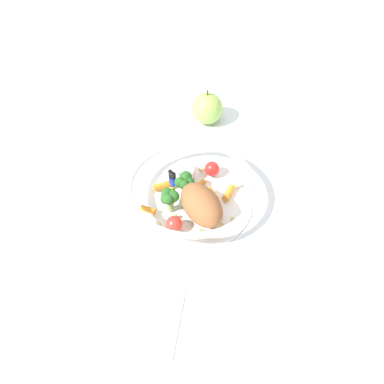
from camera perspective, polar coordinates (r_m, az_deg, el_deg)
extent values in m
plane|color=white|center=(0.76, -0.83, -0.23)|extent=(2.40, 2.40, 0.00)
cylinder|color=white|center=(0.75, 0.00, -1.10)|extent=(0.22, 0.22, 0.01)
torus|color=white|center=(0.72, 0.00, 0.92)|extent=(0.23, 0.23, 0.01)
ellipsoid|color=brown|center=(0.70, 1.30, -1.76)|extent=(0.11, 0.11, 0.06)
cylinder|color=#7FAD5B|center=(0.72, -3.00, -1.79)|extent=(0.01, 0.01, 0.02)
sphere|color=#23561E|center=(0.70, -3.22, -0.99)|extent=(0.02, 0.02, 0.02)
sphere|color=#23561E|center=(0.70, -2.89, -0.95)|extent=(0.02, 0.02, 0.02)
sphere|color=#23561E|center=(0.70, -2.52, -0.61)|extent=(0.02, 0.02, 0.02)
sphere|color=#23561E|center=(0.70, -2.64, -0.17)|extent=(0.01, 0.01, 0.01)
sphere|color=#23561E|center=(0.71, -2.94, -0.29)|extent=(0.02, 0.02, 0.02)
sphere|color=#23561E|center=(0.71, -3.43, -0.16)|extent=(0.02, 0.02, 0.02)
sphere|color=#23561E|center=(0.70, -3.56, -0.54)|extent=(0.02, 0.02, 0.02)
sphere|color=#23561E|center=(0.70, -3.64, -0.98)|extent=(0.02, 0.02, 0.02)
cylinder|color=#7FAD5B|center=(0.74, -0.83, 0.14)|extent=(0.01, 0.01, 0.02)
sphere|color=#23561E|center=(0.72, -0.97, 0.99)|extent=(0.02, 0.02, 0.02)
sphere|color=#23561E|center=(0.72, -0.35, 1.00)|extent=(0.01, 0.01, 0.01)
sphere|color=#23561E|center=(0.73, -0.44, 1.31)|extent=(0.02, 0.02, 0.02)
sphere|color=#23561E|center=(0.73, -0.61, 2.01)|extent=(0.02, 0.02, 0.02)
sphere|color=#23561E|center=(0.73, -1.23, 1.85)|extent=(0.02, 0.02, 0.02)
sphere|color=#23561E|center=(0.72, -1.65, 1.32)|extent=(0.02, 0.02, 0.02)
sphere|color=white|center=(0.76, -0.58, 2.16)|extent=(0.02, 0.02, 0.02)
sphere|color=white|center=(0.76, -0.49, 2.79)|extent=(0.03, 0.03, 0.03)
sphere|color=white|center=(0.77, -0.27, 2.85)|extent=(0.03, 0.03, 0.03)
sphere|color=white|center=(0.77, -0.55, 2.86)|extent=(0.02, 0.02, 0.02)
sphere|color=white|center=(0.77, -1.40, 3.30)|extent=(0.03, 0.03, 0.03)
sphere|color=white|center=(0.77, -0.96, 2.53)|extent=(0.02, 0.02, 0.02)
cube|color=yellow|center=(0.76, -2.65, 0.92)|extent=(0.02, 0.02, 0.00)
cylinder|color=#1933B2|center=(0.76, -2.68, 1.49)|extent=(0.02, 0.02, 0.02)
sphere|color=black|center=(0.74, -2.72, 2.31)|extent=(0.01, 0.01, 0.01)
sphere|color=black|center=(0.74, -2.45, 2.32)|extent=(0.01, 0.01, 0.01)
sphere|color=black|center=(0.74, -3.01, 2.83)|extent=(0.01, 0.01, 0.01)
cylinder|color=orange|center=(0.72, -6.01, -2.42)|extent=(0.02, 0.03, 0.01)
cylinder|color=orange|center=(0.76, 0.98, 1.04)|extent=(0.03, 0.02, 0.01)
cylinder|color=orange|center=(0.74, 2.75, -0.28)|extent=(0.03, 0.03, 0.01)
cylinder|color=orange|center=(0.76, -4.11, 0.91)|extent=(0.03, 0.03, 0.01)
cylinder|color=orange|center=(0.75, 5.03, 0.17)|extent=(0.04, 0.02, 0.01)
sphere|color=red|center=(0.78, 2.71, 3.18)|extent=(0.03, 0.03, 0.03)
sphere|color=red|center=(0.69, -2.48, -4.38)|extent=(0.03, 0.03, 0.03)
sphere|color=#D1B775|center=(0.79, 1.24, 3.06)|extent=(0.01, 0.01, 0.01)
sphere|color=#D1B775|center=(0.71, 5.68, -3.74)|extent=(0.01, 0.01, 0.01)
sphere|color=tan|center=(0.69, 1.09, -5.42)|extent=(0.01, 0.01, 0.01)
sphere|color=tan|center=(0.71, -2.40, -3.32)|extent=(0.01, 0.01, 0.01)
sphere|color=#D1B775|center=(0.70, 4.22, -4.64)|extent=(0.01, 0.01, 0.01)
sphere|color=#D1B775|center=(0.76, 6.30, 0.98)|extent=(0.01, 0.01, 0.01)
sphere|color=#D1B775|center=(0.70, -4.63, -4.43)|extent=(0.01, 0.01, 0.01)
sphere|color=#8CB74C|center=(0.90, 2.06, 11.30)|extent=(0.07, 0.07, 0.07)
cylinder|color=brown|center=(0.88, 2.13, 13.40)|extent=(0.00, 0.00, 0.01)
cube|color=white|center=(0.63, -7.03, -16.59)|extent=(0.11, 0.11, 0.01)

